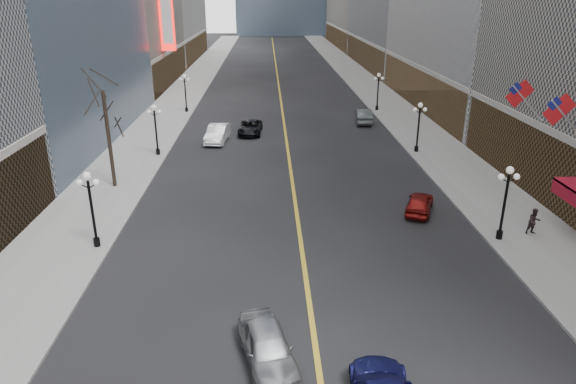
{
  "coord_description": "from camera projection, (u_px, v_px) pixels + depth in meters",
  "views": [
    {
      "loc": [
        -1.86,
        3.1,
        13.8
      ],
      "look_at": [
        -1.15,
        20.74,
        6.93
      ],
      "focal_mm": 32.0,
      "sensor_mm": 36.0,
      "label": 1
    }
  ],
  "objects": [
    {
      "name": "sidewalk_east",
      "position": [
        387.0,
        104.0,
        67.87
      ],
      "size": [
        6.0,
        230.0,
        0.15
      ],
      "primitive_type": "cube",
      "color": "gray",
      "rests_on": "ground"
    },
    {
      "name": "sidewalk_west",
      "position": [
        174.0,
        106.0,
        66.81
      ],
      "size": [
        6.0,
        230.0,
        0.15
      ],
      "primitive_type": "cube",
      "color": "gray",
      "rests_on": "ground"
    },
    {
      "name": "lane_line",
      "position": [
        280.0,
        92.0,
        76.67
      ],
      "size": [
        0.25,
        200.0,
        0.02
      ],
      "primitive_type": "cube",
      "color": "gold",
      "rests_on": "ground"
    },
    {
      "name": "streetlamp_east_1",
      "position": [
        506.0,
        196.0,
        29.51
      ],
      "size": [
        1.26,
        0.44,
        4.52
      ],
      "color": "black",
      "rests_on": "sidewalk_east"
    },
    {
      "name": "streetlamp_east_2",
      "position": [
        419.0,
        122.0,
        46.27
      ],
      "size": [
        1.26,
        0.44,
        4.52
      ],
      "color": "black",
      "rests_on": "sidewalk_east"
    },
    {
      "name": "streetlamp_east_3",
      "position": [
        378.0,
        88.0,
        63.04
      ],
      "size": [
        1.26,
        0.44,
        4.52
      ],
      "color": "black",
      "rests_on": "sidewalk_east"
    },
    {
      "name": "streetlamp_west_1",
      "position": [
        91.0,
        202.0,
        28.62
      ],
      "size": [
        1.26,
        0.44,
        4.52
      ],
      "color": "black",
      "rests_on": "sidewalk_west"
    },
    {
      "name": "streetlamp_west_2",
      "position": [
        155.0,
        125.0,
        45.38
      ],
      "size": [
        1.26,
        0.44,
        4.52
      ],
      "color": "black",
      "rests_on": "sidewalk_west"
    },
    {
      "name": "streetlamp_west_3",
      "position": [
        185.0,
        89.0,
        62.14
      ],
      "size": [
        1.26,
        0.44,
        4.52
      ],
      "color": "black",
      "rests_on": "sidewalk_west"
    },
    {
      "name": "flag_4",
      "position": [
        562.0,
        112.0,
        29.92
      ],
      "size": [
        2.87,
        0.12,
        2.87
      ],
      "color": "#B2B2B7",
      "rests_on": "ground"
    },
    {
      "name": "flag_5",
      "position": [
        522.0,
        96.0,
        34.57
      ],
      "size": [
        2.87,
        0.12,
        2.87
      ],
      "color": "#B2B2B7",
      "rests_on": "ground"
    },
    {
      "name": "theatre_marquee",
      "position": [
        166.0,
        6.0,
        71.72
      ],
      "size": [
        2.0,
        0.55,
        12.0
      ],
      "color": "red",
      "rests_on": "ground"
    },
    {
      "name": "tree_west_far",
      "position": [
        105.0,
        106.0,
        36.66
      ],
      "size": [
        3.6,
        3.6,
        7.92
      ],
      "color": "#2D231C",
      "rests_on": "sidewalk_west"
    },
    {
      "name": "car_nb_near",
      "position": [
        267.0,
        347.0,
        20.19
      ],
      "size": [
        2.86,
        4.87,
        1.56
      ],
      "primitive_type": "imported",
      "rotation": [
        0.0,
        0.0,
        0.24
      ],
      "color": "#929499",
      "rests_on": "ground"
    },
    {
      "name": "car_nb_mid",
      "position": [
        218.0,
        133.0,
        50.58
      ],
      "size": [
        2.32,
        5.26,
        1.68
      ],
      "primitive_type": "imported",
      "rotation": [
        0.0,
        0.0,
        -0.11
      ],
      "color": "white",
      "rests_on": "ground"
    },
    {
      "name": "car_nb_far",
      "position": [
        250.0,
        128.0,
        53.44
      ],
      "size": [
        2.59,
        5.06,
        1.37
      ],
      "primitive_type": "imported",
      "rotation": [
        0.0,
        0.0,
        -0.07
      ],
      "color": "black",
      "rests_on": "ground"
    },
    {
      "name": "car_sb_mid",
      "position": [
        420.0,
        203.0,
        34.31
      ],
      "size": [
        2.99,
        4.3,
        1.36
      ],
      "primitive_type": "imported",
      "rotation": [
        0.0,
        0.0,
        2.75
      ],
      "color": "maroon",
      "rests_on": "ground"
    },
    {
      "name": "car_sb_far",
      "position": [
        363.0,
        116.0,
        57.98
      ],
      "size": [
        2.15,
        4.96,
        1.59
      ],
      "primitive_type": "imported",
      "rotation": [
        0.0,
        0.0,
        3.04
      ],
      "color": "#4D5354",
      "rests_on": "ground"
    },
    {
      "name": "ped_east_walk",
      "position": [
        534.0,
        221.0,
        30.82
      ],
      "size": [
        0.84,
        0.53,
        1.64
      ],
      "primitive_type": "imported",
      "rotation": [
        0.0,
        0.0,
        0.12
      ],
      "color": "black",
      "rests_on": "sidewalk_east"
    }
  ]
}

